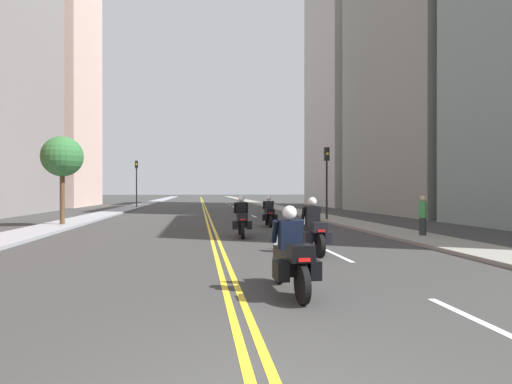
{
  "coord_description": "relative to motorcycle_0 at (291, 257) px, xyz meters",
  "views": [
    {
      "loc": [
        -0.61,
        -3.35,
        1.86
      ],
      "look_at": [
        1.68,
        13.09,
        1.8
      ],
      "focal_mm": 28.87,
      "sensor_mm": 36.0,
      "label": 1
    }
  ],
  "objects": [
    {
      "name": "street_tree_0",
      "position": [
        -8.61,
        15.19,
        2.92
      ],
      "size": [
        2.07,
        2.07,
        4.66
      ],
      "color": "#523A23",
      "rests_on": "ground"
    },
    {
      "name": "sidewalk_right",
      "position": [
        6.71,
        44.16,
        -0.6
      ],
      "size": [
        2.13,
        144.0,
        0.12
      ],
      "primitive_type": "cube",
      "color": "gray",
      "rests_on": "ground"
    },
    {
      "name": "centreline_yellow_outer",
      "position": [
        -0.91,
        44.16,
        -0.66
      ],
      "size": [
        0.12,
        132.0,
        0.01
      ],
      "primitive_type": "cube",
      "color": "yellow",
      "rests_on": "ground"
    },
    {
      "name": "pedestrian_0",
      "position": [
        7.01,
        7.75,
        0.19
      ],
      "size": [
        0.41,
        0.41,
        1.66
      ],
      "rotation": [
        0.0,
        0.0,
        3.95
      ],
      "color": "#252D2B",
      "rests_on": "ground"
    },
    {
      "name": "lane_dashes_white",
      "position": [
        2.31,
        25.16,
        -0.66
      ],
      "size": [
        0.14,
        56.4,
        0.01
      ],
      "color": "silver",
      "rests_on": "ground"
    },
    {
      "name": "building_right_1",
      "position": [
        17.03,
        24.33,
        13.33
      ],
      "size": [
        9.16,
        15.32,
        27.98
      ],
      "color": "gray",
      "rests_on": "ground"
    },
    {
      "name": "building_left_2",
      "position": [
        -19.34,
        44.28,
        13.06
      ],
      "size": [
        9.67,
        12.88,
        27.45
      ],
      "color": "#C9A99A",
      "rests_on": "ground"
    },
    {
      "name": "motorcycle_0",
      "position": [
        0.0,
        0.0,
        0.0
      ],
      "size": [
        0.78,
        2.23,
        1.59
      ],
      "rotation": [
        0.0,
        0.0,
        0.05
      ],
      "color": "black",
      "rests_on": "ground"
    },
    {
      "name": "ground_plane",
      "position": [
        -1.03,
        44.16,
        -0.66
      ],
      "size": [
        264.0,
        264.0,
        0.0
      ],
      "primitive_type": "plane",
      "color": "#353634"
    },
    {
      "name": "sidewalk_left",
      "position": [
        -8.76,
        44.16,
        -0.6
      ],
      "size": [
        2.13,
        144.0,
        0.12
      ],
      "primitive_type": "cube",
      "color": "gray",
      "rests_on": "ground"
    },
    {
      "name": "motorcycle_1",
      "position": [
        1.7,
        4.54,
        0.01
      ],
      "size": [
        0.77,
        2.23,
        1.66
      ],
      "rotation": [
        0.0,
        0.0,
        0.01
      ],
      "color": "black",
      "rests_on": "ground"
    },
    {
      "name": "motorcycle_2",
      "position": [
        0.05,
        9.17,
        0.01
      ],
      "size": [
        0.78,
        2.31,
        1.66
      ],
      "rotation": [
        0.0,
        0.0,
        -0.04
      ],
      "color": "black",
      "rests_on": "ground"
    },
    {
      "name": "centreline_yellow_inner",
      "position": [
        -1.15,
        44.16,
        -0.66
      ],
      "size": [
        0.12,
        132.0,
        0.01
      ],
      "primitive_type": "cube",
      "color": "yellow",
      "rests_on": "ground"
    },
    {
      "name": "building_right_2",
      "position": [
        15.58,
        40.53,
        14.1
      ],
      "size": [
        6.26,
        12.47,
        29.52
      ],
      "color": "#ACABA6",
      "rests_on": "ground"
    },
    {
      "name": "motorcycle_3",
      "position": [
        1.96,
        13.79,
        -0.03
      ],
      "size": [
        0.78,
        2.11,
        1.58
      ],
      "rotation": [
        0.0,
        0.0,
        -0.04
      ],
      "color": "black",
      "rests_on": "ground"
    },
    {
      "name": "traffic_light_far",
      "position": [
        -8.1,
        37.22,
        2.76
      ],
      "size": [
        0.28,
        0.38,
        4.99
      ],
      "color": "black",
      "rests_on": "ground"
    },
    {
      "name": "traffic_light_near",
      "position": [
        6.04,
        16.85,
        2.44
      ],
      "size": [
        0.28,
        0.38,
        4.47
      ],
      "color": "black",
      "rests_on": "ground"
    }
  ]
}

